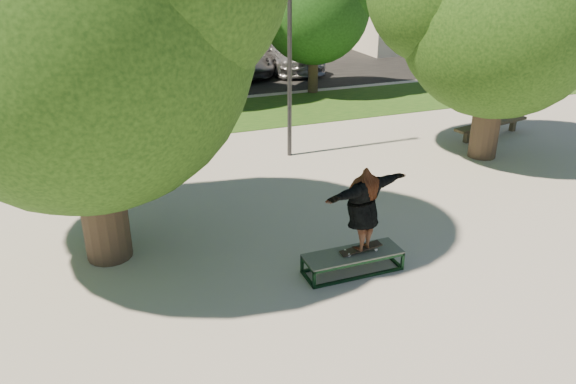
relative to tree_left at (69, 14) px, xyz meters
name	(u,v)px	position (x,y,z in m)	size (l,w,h in m)	color
ground	(332,242)	(4.29, -1.09, -4.42)	(120.00, 120.00, 0.00)	#A5A097
grass_strip	(244,114)	(5.29, 8.41, -4.41)	(30.00, 4.00, 0.02)	#174112
asphalt_strip	(180,78)	(4.29, 14.91, -4.42)	(40.00, 8.00, 0.01)	black
tree_left	(69,14)	(0.00, 0.00, 0.00)	(6.96, 5.95, 7.12)	#38281E
tree_right	(499,3)	(10.21, 1.99, -0.33)	(6.24, 5.33, 6.51)	#38281E
bg_tree_right	(312,1)	(8.73, 10.47, -0.93)	(5.04, 4.31, 5.43)	#38281E
lamppost	(290,41)	(5.29, 3.91, -1.27)	(0.25, 0.15, 6.11)	#2D2D30
grind_box	(353,262)	(4.16, -2.22, -4.23)	(1.80, 0.60, 0.38)	black
skater_rig	(363,209)	(4.31, -2.22, -3.19)	(1.98, 1.08, 1.63)	white
bystander	(93,190)	(-0.05, 1.11, -3.51)	(0.66, 0.44, 1.82)	#1A6466
bench	(491,125)	(11.69, 3.27, -4.05)	(2.92, 0.96, 0.44)	brown
car_dark	(172,75)	(3.59, 12.58, -3.77)	(1.37, 3.93, 1.30)	black
car_grey	(233,58)	(6.79, 14.97, -3.73)	(2.31, 5.00, 1.39)	slate
car_silver_b	(285,51)	(9.38, 15.16, -3.61)	(2.29, 5.62, 1.63)	#A09FA4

